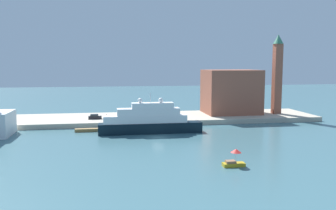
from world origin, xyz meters
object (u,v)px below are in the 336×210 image
harbor_building (231,92)px  bell_tower (277,72)px  person_figure (107,117)px  work_barge (87,130)px  small_motorboat (234,160)px  parked_car (95,117)px  large_yacht (149,121)px  mooring_bollard (152,119)px

harbor_building → bell_tower: 16.79m
person_figure → harbor_building: bearing=11.8°
work_barge → small_motorboat: bearing=-53.1°
parked_car → person_figure: person_figure is taller
large_yacht → bell_tower: (45.72, 20.10, 12.34)m
large_yacht → small_motorboat: large_yacht is taller
small_motorboat → bell_tower: size_ratio=0.15×
small_motorboat → work_barge: (-28.31, 37.76, -0.80)m
person_figure → mooring_bollard: bearing=-14.9°
large_yacht → bell_tower: bearing=23.7°
mooring_bollard → person_figure: bearing=165.1°
harbor_building → person_figure: bearing=-168.2°
bell_tower → person_figure: size_ratio=14.56×
small_motorboat → mooring_bollard: size_ratio=4.50×
large_yacht → person_figure: bearing=127.7°
mooring_bollard → bell_tower: bearing=11.7°
work_barge → harbor_building: 51.46m
large_yacht → harbor_building: size_ratio=1.53×
person_figure → work_barge: bearing=-118.3°
small_motorboat → harbor_building: size_ratio=0.22×
large_yacht → harbor_building: (30.68, 23.28, 5.59)m
bell_tower → work_barge: bearing=-166.1°
small_motorboat → bell_tower: bell_tower is taller
small_motorboat → person_figure: 52.91m
large_yacht → bell_tower: bell_tower is taller
mooring_bollard → work_barge: bearing=-161.1°
small_motorboat → person_figure: person_figure is taller
work_barge → harbor_building: size_ratio=0.35×
harbor_building → parked_car: 46.36m
harbor_building → bell_tower: size_ratio=0.67×
small_motorboat → parked_car: bearing=117.8°
work_barge → person_figure: bearing=61.7°
small_motorboat → harbor_building: 59.96m
small_motorboat → parked_car: (-26.58, 50.51, 0.88)m
parked_car → small_motorboat: bearing=-62.2°
bell_tower → person_figure: (-56.96, -5.57, -13.29)m
work_barge → person_figure: (5.31, 9.88, 1.88)m
mooring_bollard → harbor_building: bearing=23.1°
large_yacht → mooring_bollard: (2.00, 11.02, -1.36)m
harbor_building → mooring_bollard: harbor_building is taller
mooring_bollard → large_yacht: bearing=-100.3°
harbor_building → bell_tower: bearing=-11.9°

